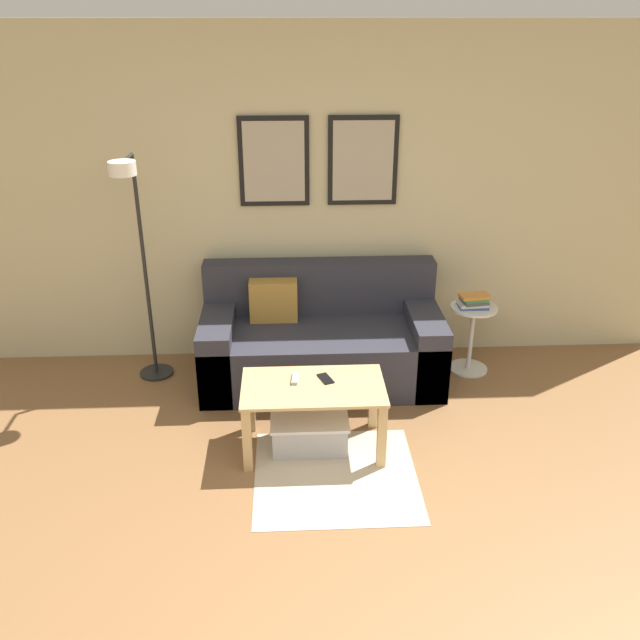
% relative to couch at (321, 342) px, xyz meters
% --- Properties ---
extents(wall_back, '(5.60, 0.09, 2.55)m').
position_rel_couch_xyz_m(wall_back, '(0.09, 0.45, 0.99)').
color(wall_back, '#C6BC93').
rests_on(wall_back, ground_plane).
extents(area_rug, '(0.99, 0.94, 0.01)m').
position_rel_couch_xyz_m(area_rug, '(0.03, -1.25, -0.29)').
color(area_rug, '#C1B299').
rests_on(area_rug, ground_plane).
extents(couch, '(1.79, 0.86, 0.84)m').
position_rel_couch_xyz_m(couch, '(0.00, 0.00, 0.00)').
color(couch, '#2D2D38').
rests_on(couch, ground_plane).
extents(coffee_table, '(0.90, 0.52, 0.46)m').
position_rel_couch_xyz_m(coffee_table, '(-0.09, -0.94, 0.07)').
color(coffee_table, tan).
rests_on(coffee_table, ground_plane).
extents(storage_bin, '(0.50, 0.34, 0.22)m').
position_rel_couch_xyz_m(storage_bin, '(-0.12, -0.93, -0.18)').
color(storage_bin, '#B2B2B7').
rests_on(storage_bin, ground_plane).
extents(floor_lamp, '(0.26, 0.53, 1.72)m').
position_rel_couch_xyz_m(floor_lamp, '(-1.28, -0.07, 0.80)').
color(floor_lamp, black).
rests_on(floor_lamp, ground_plane).
extents(side_table, '(0.36, 0.36, 0.54)m').
position_rel_couch_xyz_m(side_table, '(1.17, 0.04, 0.03)').
color(side_table, silver).
rests_on(side_table, ground_plane).
extents(book_stack, '(0.23, 0.19, 0.10)m').
position_rel_couch_xyz_m(book_stack, '(1.16, 0.04, 0.30)').
color(book_stack, '#335199').
rests_on(book_stack, side_table).
extents(remote_control, '(0.05, 0.15, 0.02)m').
position_rel_couch_xyz_m(remote_control, '(-0.20, -0.86, 0.17)').
color(remote_control, '#99999E').
rests_on(remote_control, coffee_table).
extents(cell_phone, '(0.11, 0.15, 0.01)m').
position_rel_couch_xyz_m(cell_phone, '(-0.01, -0.86, 0.17)').
color(cell_phone, black).
rests_on(cell_phone, coffee_table).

